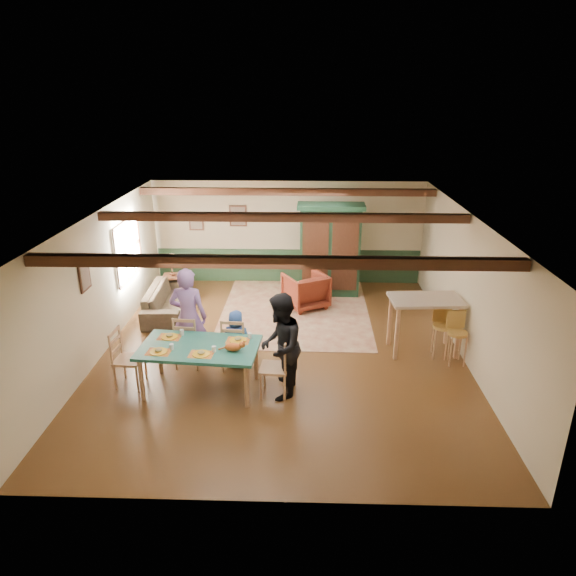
{
  "coord_description": "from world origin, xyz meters",
  "views": [
    {
      "loc": [
        0.4,
        -9.04,
        4.82
      ],
      "look_at": [
        0.1,
        0.5,
        1.15
      ],
      "focal_mm": 32.0,
      "sensor_mm": 36.0,
      "label": 1
    }
  ],
  "objects_px": {
    "dining_chair_far_right": "(235,342)",
    "dining_chair_end_right": "(274,367)",
    "bar_stool_right": "(457,339)",
    "dining_chair_far_left": "(189,340)",
    "armchair": "(306,290)",
    "dining_table": "(201,368)",
    "bar_stool_left": "(442,332)",
    "person_woman": "(280,346)",
    "person_child": "(236,339)",
    "counter_table": "(423,325)",
    "person_man": "(189,317)",
    "armoire": "(330,250)",
    "table_lamp": "(172,265)",
    "cat": "(233,346)",
    "sofa": "(168,300)",
    "dining_chair_end_left": "(129,358)",
    "end_table": "(173,286)"
  },
  "relations": [
    {
      "from": "dining_chair_far_right",
      "to": "dining_chair_end_right",
      "type": "distance_m",
      "value": 1.14
    },
    {
      "from": "dining_chair_end_right",
      "to": "bar_stool_right",
      "type": "xyz_separation_m",
      "value": [
        3.34,
        1.14,
        -0.01
      ]
    },
    {
      "from": "dining_chair_far_left",
      "to": "armchair",
      "type": "bearing_deg",
      "value": -122.46
    },
    {
      "from": "dining_table",
      "to": "dining_chair_far_right",
      "type": "xyz_separation_m",
      "value": [
        0.5,
        0.75,
        0.11
      ]
    },
    {
      "from": "dining_chair_far_right",
      "to": "bar_stool_left",
      "type": "height_order",
      "value": "dining_chair_far_right"
    },
    {
      "from": "person_woman",
      "to": "person_child",
      "type": "bearing_deg",
      "value": -133.26
    },
    {
      "from": "dining_chair_far_right",
      "to": "counter_table",
      "type": "bearing_deg",
      "value": -163.26
    },
    {
      "from": "person_man",
      "to": "person_child",
      "type": "distance_m",
      "value": 0.96
    },
    {
      "from": "bar_stool_left",
      "to": "bar_stool_right",
      "type": "bearing_deg",
      "value": -46.41
    },
    {
      "from": "armoire",
      "to": "person_woman",
      "type": "bearing_deg",
      "value": -100.79
    },
    {
      "from": "armchair",
      "to": "table_lamp",
      "type": "relative_size",
      "value": 1.77
    },
    {
      "from": "cat",
      "to": "counter_table",
      "type": "height_order",
      "value": "counter_table"
    },
    {
      "from": "dining_chair_far_right",
      "to": "sofa",
      "type": "distance_m",
      "value": 3.13
    },
    {
      "from": "dining_chair_end_left",
      "to": "armoire",
      "type": "relative_size",
      "value": 0.45
    },
    {
      "from": "person_man",
      "to": "end_table",
      "type": "height_order",
      "value": "person_man"
    },
    {
      "from": "dining_chair_end_left",
      "to": "dining_chair_far_right",
      "type": "bearing_deg",
      "value": -65.08
    },
    {
      "from": "armoire",
      "to": "bar_stool_left",
      "type": "height_order",
      "value": "armoire"
    },
    {
      "from": "dining_chair_end_left",
      "to": "bar_stool_left",
      "type": "relative_size",
      "value": 1.01
    },
    {
      "from": "dining_table",
      "to": "table_lamp",
      "type": "bearing_deg",
      "value": 109.58
    },
    {
      "from": "table_lamp",
      "to": "bar_stool_right",
      "type": "distance_m",
      "value": 6.89
    },
    {
      "from": "armoire",
      "to": "counter_table",
      "type": "distance_m",
      "value": 3.56
    },
    {
      "from": "person_child",
      "to": "dining_chair_end_right",
      "type": "bearing_deg",
      "value": 133.15
    },
    {
      "from": "armchair",
      "to": "end_table",
      "type": "bearing_deg",
      "value": -37.8
    },
    {
      "from": "dining_chair_far_left",
      "to": "person_man",
      "type": "relative_size",
      "value": 0.55
    },
    {
      "from": "table_lamp",
      "to": "counter_table",
      "type": "distance_m",
      "value": 6.21
    },
    {
      "from": "person_woman",
      "to": "bar_stool_left",
      "type": "xyz_separation_m",
      "value": [
        3.02,
        1.42,
        -0.39
      ]
    },
    {
      "from": "dining_chair_end_right",
      "to": "cat",
      "type": "xyz_separation_m",
      "value": [
        -0.67,
        -0.06,
        0.4
      ]
    },
    {
      "from": "table_lamp",
      "to": "sofa",
      "type": "bearing_deg",
      "value": -83.16
    },
    {
      "from": "person_man",
      "to": "armchair",
      "type": "distance_m",
      "value": 3.55
    },
    {
      "from": "dining_table",
      "to": "sofa",
      "type": "xyz_separation_m",
      "value": [
        -1.38,
        3.24,
        -0.1
      ]
    },
    {
      "from": "sofa",
      "to": "bar_stool_left",
      "type": "xyz_separation_m",
      "value": [
        5.77,
        -1.93,
        0.2
      ]
    },
    {
      "from": "dining_chair_far_right",
      "to": "end_table",
      "type": "distance_m",
      "value": 4.01
    },
    {
      "from": "person_woman",
      "to": "armchair",
      "type": "xyz_separation_m",
      "value": [
        0.42,
        3.79,
        -0.49
      ]
    },
    {
      "from": "dining_chair_far_left",
      "to": "table_lamp",
      "type": "bearing_deg",
      "value": -66.99
    },
    {
      "from": "person_woman",
      "to": "armchair",
      "type": "height_order",
      "value": "person_woman"
    },
    {
      "from": "dining_chair_far_right",
      "to": "armchair",
      "type": "relative_size",
      "value": 1.14
    },
    {
      "from": "dining_table",
      "to": "person_child",
      "type": "height_order",
      "value": "person_child"
    },
    {
      "from": "dining_chair_end_left",
      "to": "person_man",
      "type": "xyz_separation_m",
      "value": [
        0.89,
        0.81,
        0.43
      ]
    },
    {
      "from": "person_child",
      "to": "bar_stool_left",
      "type": "distance_m",
      "value": 3.91
    },
    {
      "from": "dining_chair_far_left",
      "to": "sofa",
      "type": "distance_m",
      "value": 2.63
    },
    {
      "from": "person_man",
      "to": "bar_stool_left",
      "type": "bearing_deg",
      "value": -170.52
    },
    {
      "from": "person_man",
      "to": "cat",
      "type": "relative_size",
      "value": 4.79
    },
    {
      "from": "armchair",
      "to": "bar_stool_right",
      "type": "distance_m",
      "value": 3.86
    },
    {
      "from": "cat",
      "to": "armoire",
      "type": "xyz_separation_m",
      "value": [
        1.79,
        4.75,
        0.22
      ]
    },
    {
      "from": "armoire",
      "to": "dining_chair_far_left",
      "type": "bearing_deg",
      "value": -124.79
    },
    {
      "from": "sofa",
      "to": "bar_stool_left",
      "type": "distance_m",
      "value": 6.09
    },
    {
      "from": "sofa",
      "to": "bar_stool_left",
      "type": "relative_size",
      "value": 2.07
    },
    {
      "from": "dining_chair_far_left",
      "to": "dining_chair_far_right",
      "type": "relative_size",
      "value": 1.0
    },
    {
      "from": "dining_table",
      "to": "bar_stool_right",
      "type": "bearing_deg",
      "value": 12.72
    },
    {
      "from": "dining_chair_end_right",
      "to": "person_man",
      "type": "relative_size",
      "value": 0.55
    }
  ]
}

